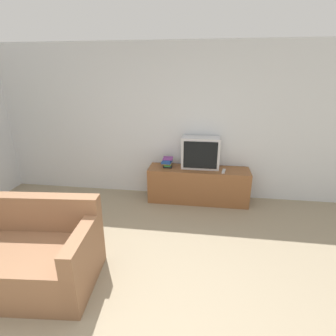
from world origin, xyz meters
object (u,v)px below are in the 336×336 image
(television, at_px, (201,153))
(book_stack, at_px, (168,162))
(tv_stand, at_px, (198,185))
(couch, at_px, (5,256))
(remote_on_stand, at_px, (224,171))

(television, xyz_separation_m, book_stack, (-0.55, -0.04, -0.18))
(tv_stand, distance_m, book_stack, 0.66)
(couch, bearing_deg, book_stack, 52.07)
(television, relative_size, book_stack, 2.68)
(tv_stand, height_order, couch, couch)
(television, distance_m, book_stack, 0.58)
(television, xyz_separation_m, couch, (-1.97, -2.24, -0.56))
(tv_stand, bearing_deg, book_stack, 176.93)
(couch, height_order, remote_on_stand, couch)
(tv_stand, xyz_separation_m, remote_on_stand, (0.41, -0.09, 0.31))
(book_stack, bearing_deg, television, 4.58)
(couch, bearing_deg, remote_on_stand, 36.24)
(couch, distance_m, book_stack, 2.64)
(couch, xyz_separation_m, remote_on_stand, (2.36, 2.08, 0.31))
(couch, xyz_separation_m, book_stack, (1.41, 2.20, 0.38))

